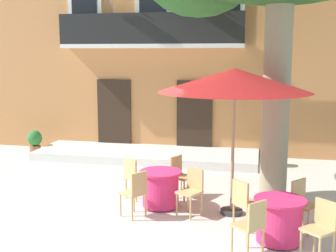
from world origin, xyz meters
TOP-DOWN VIEW (x-y plane):
  - ground_plane at (0.00, 0.00)m, footprint 120.00×120.00m
  - building_facade at (-0.74, 6.99)m, footprint 13.00×5.09m
  - entrance_step_platform at (-0.74, 4.01)m, footprint 6.58×1.98m
  - cafe_table_near_tree at (0.62, 0.00)m, footprint 0.86×0.86m
  - cafe_chair_near_tree_0 at (1.31, -0.30)m, footprint 0.55×0.55m
  - cafe_chair_near_tree_1 at (0.89, 0.70)m, footprint 0.54×0.54m
  - cafe_chair_near_tree_2 at (-0.04, 0.36)m, footprint 0.56×0.56m
  - cafe_chair_near_tree_3 at (0.28, -0.67)m, footprint 0.55×0.55m
  - cafe_table_middle at (2.94, -1.30)m, footprint 0.86×0.86m
  - cafe_chair_middle_0 at (2.34, -0.83)m, footprint 0.57×0.57m
  - cafe_chair_middle_1 at (2.50, -1.91)m, footprint 0.56×0.56m
  - cafe_chair_middle_2 at (3.54, -1.76)m, footprint 0.57×0.57m
  - cafe_chair_middle_3 at (3.36, -0.68)m, footprint 0.56×0.56m
  - cafe_umbrella at (2.07, -0.08)m, footprint 2.90×2.90m
  - ground_planter_left at (-4.37, 4.06)m, footprint 0.45×0.45m
  - ground_planter_right at (2.90, 3.95)m, footprint 0.44×0.44m

SIDE VIEW (x-z plane):
  - ground_plane at x=0.00m, z-range 0.00..0.00m
  - entrance_step_platform at x=-0.74m, z-range 0.00..0.25m
  - ground_planter_right at x=2.90m, z-range 0.04..0.67m
  - cafe_table_near_tree at x=0.62m, z-range 0.01..0.77m
  - cafe_table_middle at x=2.94m, z-range 0.01..0.77m
  - ground_planter_left at x=-4.37m, z-range 0.04..0.77m
  - cafe_chair_near_tree_0 at x=1.31m, z-range 0.07..0.98m
  - cafe_chair_near_tree_1 at x=0.89m, z-range 0.07..0.98m
  - cafe_chair_near_tree_2 at x=-0.04m, z-range 0.07..0.98m
  - cafe_chair_near_tree_3 at x=0.28m, z-range 0.07..0.98m
  - cafe_chair_middle_0 at x=2.34m, z-range 0.07..0.98m
  - cafe_chair_middle_1 at x=2.50m, z-range 0.07..0.98m
  - cafe_chair_middle_2 at x=3.54m, z-range 0.07..0.98m
  - cafe_chair_middle_3 at x=3.36m, z-range 0.07..0.98m
  - cafe_umbrella at x=2.07m, z-range 1.19..4.04m
  - building_facade at x=-0.74m, z-range 0.00..7.50m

